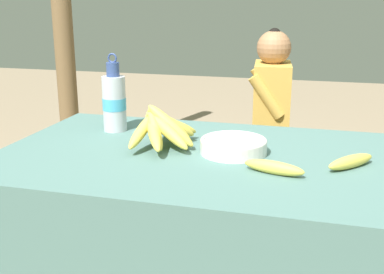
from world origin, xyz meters
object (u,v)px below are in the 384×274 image
object	(u,v)px
water_bottle	(114,102)
loose_banana_side	(351,162)
banana_bunch_green	(166,123)
seated_vendor	(263,107)
wooden_bench	(228,147)
serving_bowl	(234,145)
loose_banana_front	(274,167)
banana_bunch_ripe	(163,126)

from	to	relation	value
water_bottle	loose_banana_side	size ratio (longest dim) A/B	1.79
banana_bunch_green	water_bottle	bearing A→B (deg)	-82.06
water_bottle	seated_vendor	world-z (taller)	seated_vendor
loose_banana_side	wooden_bench	bearing A→B (deg)	115.71
wooden_bench	seated_vendor	distance (m)	0.34
serving_bowl	loose_banana_side	size ratio (longest dim) A/B	1.32
water_bottle	loose_banana_front	bearing A→B (deg)	-26.92
water_bottle	seated_vendor	xyz separation A→B (m)	(0.46, 1.04, -0.22)
seated_vendor	serving_bowl	bearing A→B (deg)	85.78
banana_bunch_ripe	loose_banana_front	xyz separation A→B (m)	(0.40, -0.18, -0.05)
serving_bowl	loose_banana_front	bearing A→B (deg)	-47.47
wooden_bench	banana_bunch_green	xyz separation A→B (m)	(-0.40, 0.00, 0.12)
banana_bunch_ripe	loose_banana_side	bearing A→B (deg)	-6.27
loose_banana_front	banana_bunch_green	bearing A→B (deg)	119.63
loose_banana_side	water_bottle	bearing A→B (deg)	166.09
banana_bunch_ripe	seated_vendor	distance (m)	1.22
seated_vendor	banana_bunch_green	world-z (taller)	seated_vendor
seated_vendor	banana_bunch_green	xyz separation A→B (m)	(-0.61, 0.04, -0.14)
serving_bowl	loose_banana_front	world-z (taller)	serving_bowl
seated_vendor	wooden_bench	bearing A→B (deg)	-16.52
serving_bowl	wooden_bench	xyz separation A→B (m)	(-0.25, 1.24, -0.40)
banana_bunch_ripe	wooden_bench	distance (m)	1.30
loose_banana_front	wooden_bench	distance (m)	1.51
loose_banana_front	seated_vendor	xyz separation A→B (m)	(-0.19, 1.37, -0.12)
serving_bowl	banana_bunch_green	xyz separation A→B (m)	(-0.65, 1.25, -0.27)
loose_banana_side	banana_bunch_green	world-z (taller)	loose_banana_side
banana_bunch_ripe	loose_banana_side	world-z (taller)	banana_bunch_ripe
banana_bunch_ripe	serving_bowl	bearing A→B (deg)	-4.29
loose_banana_side	banana_bunch_ripe	bearing A→B (deg)	173.73
water_bottle	loose_banana_front	size ratio (longest dim) A/B	1.59
serving_bowl	wooden_bench	size ratio (longest dim) A/B	0.14
banana_bunch_ripe	loose_banana_front	bearing A→B (deg)	-24.41
loose_banana_side	seated_vendor	bearing A→B (deg)	108.36
banana_bunch_ripe	wooden_bench	bearing A→B (deg)	89.83
seated_vendor	water_bottle	bearing A→B (deg)	59.94
banana_bunch_green	seated_vendor	bearing A→B (deg)	-3.91
seated_vendor	banana_bunch_ripe	bearing A→B (deg)	73.68
water_bottle	seated_vendor	bearing A→B (deg)	66.25
loose_banana_side	seated_vendor	size ratio (longest dim) A/B	0.16
serving_bowl	water_bottle	world-z (taller)	water_bottle
banana_bunch_green	wooden_bench	bearing A→B (deg)	-0.65
banana_bunch_ripe	water_bottle	distance (m)	0.29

